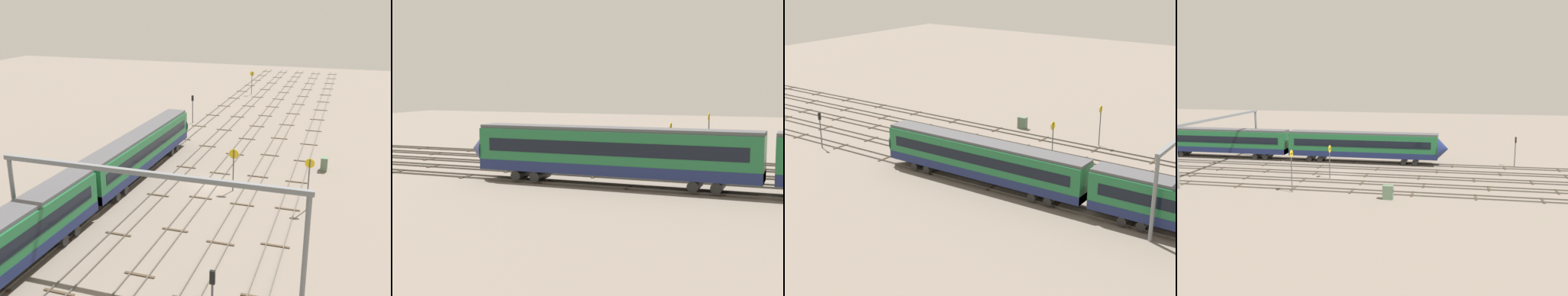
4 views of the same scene
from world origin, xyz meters
The scene contains 9 objects.
ground_plane centered at (0.00, 0.00, 0.00)m, with size 195.44×195.44×0.00m, color slate.
track_near_foreground centered at (0.00, -8.85, 0.07)m, with size 179.44×2.40×0.16m.
track_second_near centered at (0.00, -4.43, 0.07)m, with size 179.44×2.40×0.16m.
track_middle centered at (0.00, 0.00, 0.07)m, with size 179.44×2.40×0.16m.
track_second_far centered at (0.00, 4.43, 0.07)m, with size 179.44×2.40×0.16m.
track_with_train centered at (0.00, 8.85, 0.07)m, with size 179.44×2.40×0.16m.
speed_sign_near_foreground centered at (-3.30, -10.62, 3.40)m, with size 0.14×0.91×5.26m.
speed_sign_mid_trackside centered at (-0.82, -2.69, 3.12)m, with size 0.14×1.03×4.64m.
relay_cabinet centered at (8.68, -11.48, 0.82)m, with size 1.24×0.76×1.64m.
Camera 2 is at (-13.63, 53.74, 8.61)m, focal length 52.83 mm.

